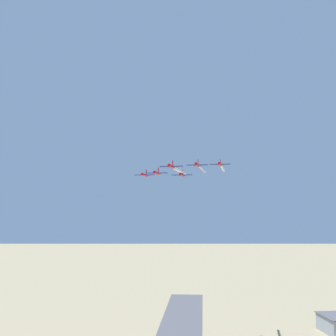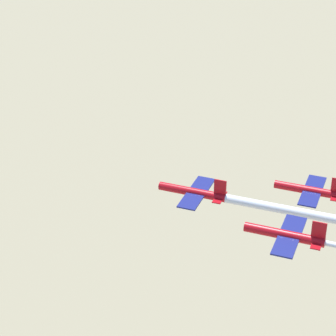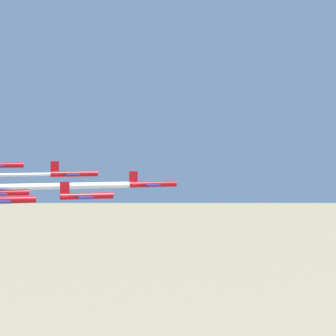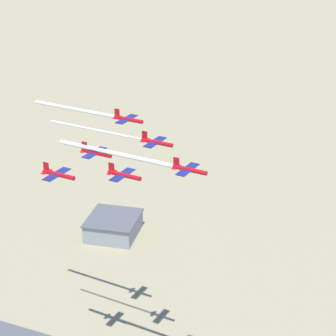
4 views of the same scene
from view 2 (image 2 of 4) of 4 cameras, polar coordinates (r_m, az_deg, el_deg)
name	(u,v)px [view 2 (image 2 of 4)]	position (r m, az deg, el deg)	size (l,w,h in m)	color
jet_0	(195,192)	(102.15, 2.36, -2.11)	(10.59, 10.92, 3.67)	#B20C14
jet_1	(287,235)	(89.74, 10.35, -5.75)	(10.59, 10.92, 3.67)	#B20C14
jet_2	(311,190)	(107.94, 12.32, -1.90)	(10.59, 10.92, 3.67)	#B20C14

